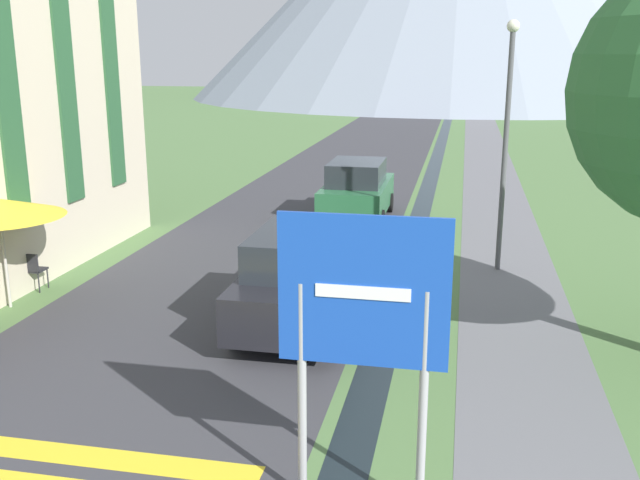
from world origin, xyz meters
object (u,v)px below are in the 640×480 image
Objects in this scene: road_sign at (363,320)px; person_standing_terrace at (1,253)px; parked_car_far at (357,190)px; parked_car_near at (303,276)px; cafe_chair_far_right at (33,268)px; streetlamp at (507,128)px.

person_standing_terrace is at bearing 146.57° from road_sign.
person_standing_terrace is at bearing -124.95° from parked_car_far.
road_sign is at bearing -33.43° from person_standing_terrace.
person_standing_terrace is (-6.32, 0.04, 0.08)m from parked_car_near.
parked_car_far reaches higher than cafe_chair_far_right.
parked_car_near is 0.78× the size of streetlamp.
parked_car_near reaches higher than person_standing_terrace.
streetlamp is (9.81, 3.61, 2.81)m from cafe_chair_far_right.
parked_car_near is 6.11m from cafe_chair_far_right.
person_standing_terrace is (-0.26, -0.61, 0.48)m from cafe_chair_far_right.
road_sign reaches higher than parked_car_far.
parked_car_near is 1.10× the size of parked_car_far.
streetlamp is at bearing 78.89° from road_sign.
streetlamp reaches higher than parked_car_near.
parked_car_near is 6.17m from streetlamp.
cafe_chair_far_right is 0.50× the size of person_standing_terrace.
road_sign is 9.88m from person_standing_terrace.
road_sign is 0.76× the size of parked_car_near.
parked_car_near is 8.70m from parked_car_far.
streetlamp reaches higher than person_standing_terrace.
parked_car_far reaches higher than person_standing_terrace.
road_sign is at bearing -39.10° from cafe_chair_far_right.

